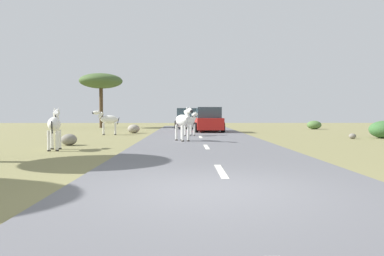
{
  "coord_description": "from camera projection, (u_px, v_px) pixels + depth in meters",
  "views": [
    {
      "loc": [
        -0.39,
        -6.33,
        1.37
      ],
      "look_at": [
        -0.13,
        10.17,
        0.7
      ],
      "focal_mm": 34.46,
      "sensor_mm": 36.0,
      "label": 1
    }
  ],
  "objects": [
    {
      "name": "car_0",
      "position": [
        187.0,
        119.0,
        31.92
      ],
      "size": [
        2.05,
        4.36,
        1.74
      ],
      "rotation": [
        0.0,
        0.0,
        0.01
      ],
      "color": "white",
      "rests_on": "road"
    },
    {
      "name": "zebra_1",
      "position": [
        190.0,
        121.0,
        21.54
      ],
      "size": [
        0.99,
        1.36,
        1.43
      ],
      "rotation": [
        0.0,
        0.0,
        5.73
      ],
      "color": "silver",
      "rests_on": "road"
    },
    {
      "name": "car_1",
      "position": [
        208.0,
        120.0,
        26.39
      ],
      "size": [
        2.11,
        4.39,
        1.74
      ],
      "rotation": [
        0.0,
        0.0,
        0.03
      ],
      "color": "red",
      "rests_on": "road"
    },
    {
      "name": "bush_0",
      "position": [
        314.0,
        125.0,
        31.37
      ],
      "size": [
        1.21,
        1.09,
        0.72
      ],
      "primitive_type": "ellipsoid",
      "color": "#4C7038",
      "rests_on": "ground_plane"
    },
    {
      "name": "zebra_3",
      "position": [
        108.0,
        120.0,
        23.2
      ],
      "size": [
        1.69,
        0.58,
        1.6
      ],
      "rotation": [
        0.0,
        0.0,
        1.7
      ],
      "color": "silver",
      "rests_on": "ground_plane"
    },
    {
      "name": "tree_3",
      "position": [
        101.0,
        81.0,
        34.3
      ],
      "size": [
        3.98,
        3.98,
        5.07
      ],
      "color": "#4C3823",
      "rests_on": "ground_plane"
    },
    {
      "name": "lane_markings",
      "position": [
        240.0,
        203.0,
        5.39
      ],
      "size": [
        0.16,
        56.0,
        0.01
      ],
      "color": "silver",
      "rests_on": "road"
    },
    {
      "name": "ground_plane",
      "position": [
        209.0,
        192.0,
        6.38
      ],
      "size": [
        90.0,
        90.0,
        0.0
      ],
      "primitive_type": "plane",
      "color": "olive"
    },
    {
      "name": "rock_2",
      "position": [
        352.0,
        136.0,
        19.59
      ],
      "size": [
        0.37,
        0.34,
        0.29
      ],
      "primitive_type": "ellipsoid",
      "color": "gray",
      "rests_on": "ground_plane"
    },
    {
      "name": "rock_0",
      "position": [
        69.0,
        140.0,
        15.68
      ],
      "size": [
        0.66,
        0.66,
        0.49
      ],
      "primitive_type": "ellipsoid",
      "color": "gray",
      "rests_on": "ground_plane"
    },
    {
      "name": "rock_1",
      "position": [
        134.0,
        129.0,
        25.14
      ],
      "size": [
        0.81,
        0.88,
        0.59
      ],
      "primitive_type": "ellipsoid",
      "color": "gray",
      "rests_on": "ground_plane"
    },
    {
      "name": "bush_1",
      "position": [
        384.0,
        130.0,
        20.07
      ],
      "size": [
        1.59,
        1.43,
        0.96
      ],
      "primitive_type": "ellipsoid",
      "color": "#386633",
      "rests_on": "ground_plane"
    },
    {
      "name": "zebra_0",
      "position": [
        183.0,
        121.0,
        17.4
      ],
      "size": [
        0.98,
        1.61,
        1.62
      ],
      "rotation": [
        0.0,
        0.0,
        3.58
      ],
      "color": "silver",
      "rests_on": "road"
    },
    {
      "name": "zebra_2",
      "position": [
        55.0,
        125.0,
        13.66
      ],
      "size": [
        0.65,
        1.67,
        1.59
      ],
      "rotation": [
        0.0,
        0.0,
        0.2
      ],
      "color": "silver",
      "rests_on": "ground_plane"
    },
    {
      "name": "road",
      "position": [
        232.0,
        191.0,
        6.39
      ],
      "size": [
        6.0,
        64.0,
        0.05
      ],
      "primitive_type": "cube",
      "color": "slate",
      "rests_on": "ground_plane"
    }
  ]
}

